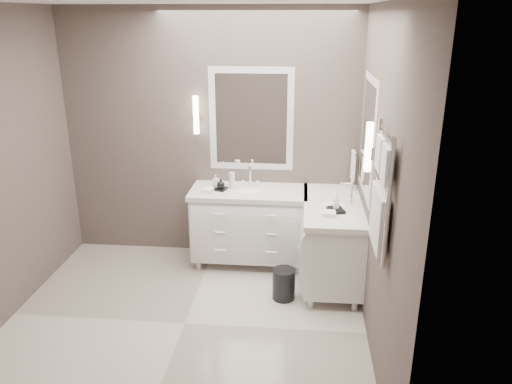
# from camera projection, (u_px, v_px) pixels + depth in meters

# --- Properties ---
(floor) EXTENTS (3.20, 3.00, 0.01)m
(floor) POSITION_uv_depth(u_px,v_px,m) (185.00, 324.00, 4.45)
(floor) COLOR beige
(floor) RESTS_ON ground
(wall_back) EXTENTS (3.20, 0.01, 2.70)m
(wall_back) POSITION_uv_depth(u_px,v_px,m) (210.00, 137.00, 5.41)
(wall_back) COLOR #514541
(wall_back) RESTS_ON floor
(wall_front) EXTENTS (3.20, 0.01, 2.70)m
(wall_front) POSITION_uv_depth(u_px,v_px,m) (107.00, 270.00, 2.59)
(wall_front) COLOR #514541
(wall_front) RESTS_ON floor
(wall_right) EXTENTS (0.01, 3.00, 2.70)m
(wall_right) POSITION_uv_depth(u_px,v_px,m) (380.00, 186.00, 3.86)
(wall_right) COLOR #514541
(wall_right) RESTS_ON floor
(vanity_back) EXTENTS (1.24, 0.59, 0.97)m
(vanity_back) POSITION_uv_depth(u_px,v_px,m) (249.00, 222.00, 5.40)
(vanity_back) COLOR white
(vanity_back) RESTS_ON floor
(vanity_right) EXTENTS (0.59, 1.24, 0.97)m
(vanity_right) POSITION_uv_depth(u_px,v_px,m) (332.00, 237.00, 5.02)
(vanity_right) COLOR white
(vanity_right) RESTS_ON floor
(mirror_back) EXTENTS (0.90, 0.02, 1.10)m
(mirror_back) POSITION_uv_depth(u_px,v_px,m) (251.00, 119.00, 5.29)
(mirror_back) COLOR white
(mirror_back) RESTS_ON wall_back
(mirror_right) EXTENTS (0.02, 0.90, 1.10)m
(mirror_right) POSITION_uv_depth(u_px,v_px,m) (368.00, 137.00, 4.54)
(mirror_right) COLOR white
(mirror_right) RESTS_ON wall_right
(sconce_back) EXTENTS (0.06, 0.06, 0.40)m
(sconce_back) POSITION_uv_depth(u_px,v_px,m) (196.00, 116.00, 5.26)
(sconce_back) COLOR white
(sconce_back) RESTS_ON wall_back
(sconce_right) EXTENTS (0.06, 0.06, 0.40)m
(sconce_right) POSITION_uv_depth(u_px,v_px,m) (369.00, 148.00, 3.99)
(sconce_right) COLOR white
(sconce_right) RESTS_ON wall_right
(towel_bar_corner) EXTENTS (0.03, 0.22, 0.30)m
(towel_bar_corner) POSITION_uv_depth(u_px,v_px,m) (353.00, 165.00, 5.22)
(towel_bar_corner) COLOR white
(towel_bar_corner) RESTS_ON wall_right
(towel_ladder) EXTENTS (0.06, 0.58, 0.90)m
(towel_ladder) POSITION_uv_depth(u_px,v_px,m) (381.00, 198.00, 3.47)
(towel_ladder) COLOR white
(towel_ladder) RESTS_ON wall_right
(waste_bin) EXTENTS (0.26, 0.26, 0.31)m
(waste_bin) POSITION_uv_depth(u_px,v_px,m) (284.00, 284.00, 4.80)
(waste_bin) COLOR black
(waste_bin) RESTS_ON floor
(amenity_tray_back) EXTENTS (0.19, 0.16, 0.02)m
(amenity_tray_back) POSITION_uv_depth(u_px,v_px,m) (219.00, 188.00, 5.28)
(amenity_tray_back) COLOR black
(amenity_tray_back) RESTS_ON vanity_back
(amenity_tray_right) EXTENTS (0.18, 0.21, 0.03)m
(amenity_tray_right) POSITION_uv_depth(u_px,v_px,m) (336.00, 210.00, 4.70)
(amenity_tray_right) COLOR black
(amenity_tray_right) RESTS_ON vanity_right
(water_bottle) EXTENTS (0.08, 0.08, 0.18)m
(water_bottle) POSITION_uv_depth(u_px,v_px,m) (232.00, 181.00, 5.28)
(water_bottle) COLOR silver
(water_bottle) RESTS_ON vanity_back
(soap_bottle_a) EXTENTS (0.07, 0.08, 0.13)m
(soap_bottle_a) POSITION_uv_depth(u_px,v_px,m) (216.00, 181.00, 5.28)
(soap_bottle_a) COLOR white
(soap_bottle_a) RESTS_ON amenity_tray_back
(soap_bottle_b) EXTENTS (0.10, 0.10, 0.11)m
(soap_bottle_b) POSITION_uv_depth(u_px,v_px,m) (221.00, 184.00, 5.23)
(soap_bottle_b) COLOR black
(soap_bottle_b) RESTS_ON amenity_tray_back
(soap_bottle_c) EXTENTS (0.07, 0.07, 0.15)m
(soap_bottle_c) POSITION_uv_depth(u_px,v_px,m) (336.00, 201.00, 4.67)
(soap_bottle_c) COLOR white
(soap_bottle_c) RESTS_ON amenity_tray_right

